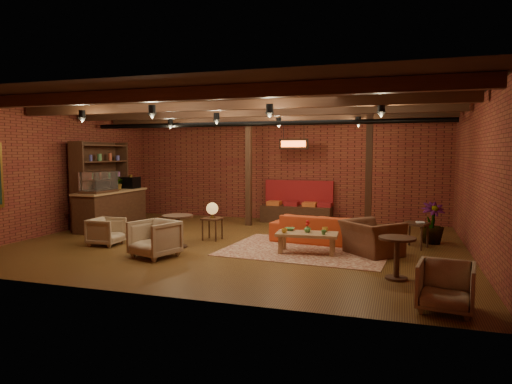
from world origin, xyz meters
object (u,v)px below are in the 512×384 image
(coffee_table, at_px, (307,235))
(armchair_b, at_px, (155,237))
(plant_tall, at_px, (434,182))
(armchair_a, at_px, (106,230))
(round_table_left, at_px, (178,225))
(side_table_lamp, at_px, (212,211))
(round_table_right, at_px, (397,251))
(side_table_book, at_px, (416,225))
(sofa, at_px, (320,229))
(armchair_far, at_px, (446,284))
(armchair_right, at_px, (372,232))

(coffee_table, distance_m, armchair_b, 3.12)
(armchair_b, xyz_separation_m, plant_tall, (5.41, 3.18, 1.02))
(armchair_b, bearing_deg, coffee_table, 42.88)
(plant_tall, bearing_deg, armchair_b, -149.54)
(armchair_a, relative_size, plant_tall, 0.24)
(round_table_left, bearing_deg, plant_tall, 21.93)
(round_table_left, distance_m, plant_tall, 5.91)
(side_table_lamp, bearing_deg, armchair_b, -100.81)
(side_table_lamp, bearing_deg, armchair_a, -147.27)
(armchair_a, distance_m, round_table_right, 6.40)
(side_table_book, bearing_deg, round_table_left, -163.05)
(sofa, distance_m, armchair_far, 4.72)
(side_table_book, bearing_deg, armchair_far, -86.21)
(side_table_lamp, xyz_separation_m, plant_tall, (5.02, 1.15, 0.74))
(sofa, height_order, side_table_lamp, side_table_lamp)
(side_table_book, bearing_deg, round_table_right, -97.55)
(coffee_table, height_order, round_table_right, round_table_right)
(coffee_table, xyz_separation_m, round_table_right, (1.82, -1.49, 0.09))
(coffee_table, bearing_deg, armchair_a, -172.83)
(sofa, distance_m, round_table_right, 3.20)
(armchair_right, height_order, armchair_far, armchair_right)
(round_table_left, distance_m, armchair_a, 1.69)
(armchair_right, bearing_deg, armchair_b, 65.13)
(side_table_book, distance_m, round_table_right, 2.76)
(side_table_lamp, xyz_separation_m, armchair_far, (4.92, -3.63, -0.33))
(round_table_left, relative_size, armchair_a, 1.05)
(round_table_left, bearing_deg, round_table_right, -14.47)
(sofa, relative_size, armchair_b, 2.73)
(side_table_lamp, bearing_deg, coffee_table, -16.98)
(coffee_table, distance_m, side_table_lamp, 2.59)
(armchair_far, bearing_deg, coffee_table, 138.97)
(side_table_lamp, height_order, round_table_right, side_table_lamp)
(sofa, height_order, round_table_right, round_table_right)
(side_table_lamp, relative_size, round_table_right, 1.28)
(side_table_book, height_order, armchair_far, armchair_far)
(armchair_b, xyz_separation_m, armchair_right, (4.15, 1.55, 0.06))
(coffee_table, relative_size, armchair_right, 1.21)
(armchair_right, bearing_deg, side_table_book, -86.97)
(sofa, height_order, armchair_b, armchair_b)
(round_table_left, relative_size, armchair_right, 0.67)
(round_table_right, bearing_deg, side_table_book, 82.45)
(round_table_right, bearing_deg, coffee_table, 140.81)
(armchair_far, bearing_deg, armchair_a, 170.12)
(sofa, bearing_deg, round_table_left, 33.84)
(armchair_a, bearing_deg, side_table_book, -76.36)
(sofa, height_order, armchair_a, armchair_a)
(side_table_lamp, distance_m, round_table_left, 1.12)
(armchair_b, relative_size, side_table_book, 1.27)
(side_table_lamp, height_order, armchair_b, side_table_lamp)
(armchair_a, height_order, armchair_b, armchair_b)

